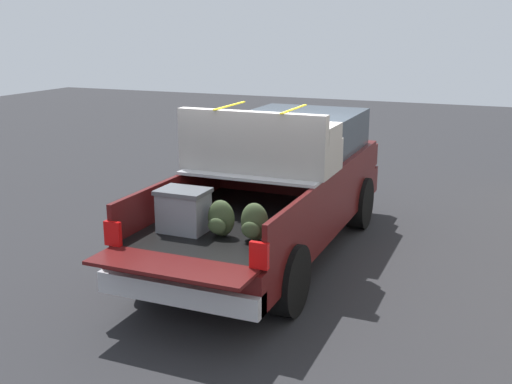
% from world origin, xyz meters
% --- Properties ---
extents(ground_plane, '(40.00, 40.00, 0.00)m').
position_xyz_m(ground_plane, '(0.00, 0.00, 0.00)').
color(ground_plane, '#262628').
extents(pickup_truck, '(6.05, 2.06, 2.23)m').
position_xyz_m(pickup_truck, '(0.38, 0.00, 0.99)').
color(pickup_truck, '#470F0F').
rests_on(pickup_truck, ground_plane).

